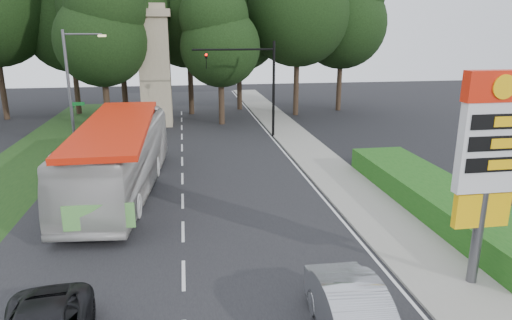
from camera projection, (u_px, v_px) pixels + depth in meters
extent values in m
cube|color=black|center=(183.00, 194.00, 22.89)|extent=(14.00, 80.00, 0.02)
cube|color=gray|center=(345.00, 185.00, 24.16)|extent=(3.00, 80.00, 0.12)
cube|color=#193814|center=(21.00, 168.00, 27.15)|extent=(5.00, 50.00, 0.02)
cube|color=#184D14|center=(439.00, 198.00, 20.67)|extent=(3.00, 14.00, 1.20)
cylinder|color=#59595E|center=(477.00, 239.00, 14.35)|extent=(0.32, 0.32, 3.20)
cube|color=yellow|center=(481.00, 210.00, 14.08)|extent=(1.80, 0.25, 1.10)
cube|color=silver|center=(490.00, 147.00, 13.53)|extent=(2.00, 0.35, 2.80)
cube|color=red|center=(499.00, 86.00, 13.04)|extent=(2.10, 0.40, 0.90)
cylinder|color=yellow|center=(504.00, 87.00, 12.83)|extent=(0.70, 0.05, 0.70)
cube|color=black|center=(498.00, 122.00, 13.13)|extent=(1.70, 0.04, 0.45)
cube|color=black|center=(495.00, 144.00, 13.31)|extent=(1.70, 0.04, 0.45)
cube|color=black|center=(492.00, 165.00, 13.49)|extent=(1.70, 0.04, 0.45)
cylinder|color=black|center=(274.00, 90.00, 34.37)|extent=(0.20, 0.20, 7.20)
cylinder|color=black|center=(234.00, 49.00, 33.09)|extent=(6.00, 0.14, 0.14)
imported|color=black|center=(206.00, 53.00, 32.86)|extent=(0.18, 0.22, 1.10)
sphere|color=#FF0C05|center=(206.00, 55.00, 32.74)|extent=(0.18, 0.18, 0.18)
cylinder|color=#59595E|center=(69.00, 92.00, 30.21)|extent=(0.20, 0.20, 8.00)
cylinder|color=#59595E|center=(83.00, 34.00, 29.37)|extent=(2.40, 0.12, 0.12)
cube|color=#FFE599|center=(102.00, 36.00, 29.58)|extent=(0.50, 0.22, 0.14)
cube|color=#0C591E|center=(78.00, 104.00, 30.49)|extent=(0.85, 0.04, 0.22)
cube|color=#0C591E|center=(73.00, 107.00, 30.93)|extent=(0.04, 0.85, 0.22)
cube|color=gray|center=(155.00, 73.00, 38.46)|extent=(2.50, 2.50, 9.00)
cube|color=gray|center=(152.00, 13.00, 37.14)|extent=(3.00, 3.00, 0.60)
cube|color=gray|center=(151.00, 7.00, 37.00)|extent=(2.20, 2.20, 0.50)
cylinder|color=#2D2116|center=(2.00, 85.00, 41.45)|extent=(0.50, 0.50, 6.30)
cylinder|color=#2D2116|center=(76.00, 86.00, 44.38)|extent=(0.50, 0.50, 5.40)
sphere|color=black|center=(70.00, 27.00, 42.87)|extent=(8.40, 8.40, 8.40)
cylinder|color=#2D2116|center=(124.00, 84.00, 41.20)|extent=(0.50, 0.50, 6.48)
sphere|color=black|center=(118.00, 7.00, 39.37)|extent=(10.08, 10.08, 10.08)
cylinder|color=#2D2116|center=(191.00, 84.00, 44.08)|extent=(0.50, 0.50, 5.94)
sphere|color=black|center=(188.00, 18.00, 42.41)|extent=(9.24, 9.24, 9.24)
cylinder|color=#2D2116|center=(239.00, 84.00, 46.83)|extent=(0.50, 0.50, 5.22)
sphere|color=black|center=(239.00, 30.00, 45.36)|extent=(8.12, 8.12, 8.12)
cylinder|color=#2D2116|center=(296.00, 83.00, 43.67)|extent=(0.50, 0.50, 6.12)
sphere|color=black|center=(298.00, 14.00, 41.95)|extent=(9.52, 9.52, 9.52)
cylinder|color=#2D2116|center=(339.00, 83.00, 46.40)|extent=(0.50, 0.50, 5.58)
sphere|color=black|center=(342.00, 24.00, 44.83)|extent=(8.68, 8.68, 8.68)
cylinder|color=#2D2116|center=(107.00, 101.00, 37.49)|extent=(0.50, 0.50, 4.68)
sphere|color=black|center=(101.00, 41.00, 36.17)|extent=(7.28, 7.28, 7.28)
sphere|color=black|center=(98.00, 6.00, 35.46)|extent=(6.24, 6.24, 6.24)
cylinder|color=#2D2116|center=(221.00, 100.00, 39.45)|extent=(0.50, 0.50, 4.32)
sphere|color=black|center=(220.00, 47.00, 38.24)|extent=(6.72, 6.72, 6.72)
sphere|color=black|center=(220.00, 17.00, 37.58)|extent=(5.76, 5.76, 5.76)
imported|color=silver|center=(120.00, 158.00, 22.72)|extent=(4.21, 13.24, 3.63)
imported|color=#A7A8AE|center=(356.00, 319.00, 11.74)|extent=(1.76, 4.78, 1.56)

